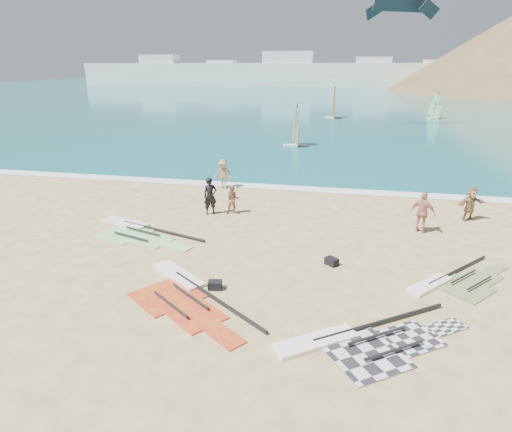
% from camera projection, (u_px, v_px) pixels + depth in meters
% --- Properties ---
extents(ground, '(300.00, 300.00, 0.00)m').
position_uv_depth(ground, '(268.00, 279.00, 15.73)').
color(ground, '#D0BA7A').
rests_on(ground, ground).
extents(sea, '(300.00, 240.00, 0.06)m').
position_uv_depth(sea, '(342.00, 89.00, 137.47)').
color(sea, '#0E625D').
rests_on(sea, ground).
extents(surf_line, '(300.00, 1.20, 0.04)m').
position_uv_depth(surf_line, '(303.00, 189.00, 27.07)').
color(surf_line, white).
rests_on(surf_line, ground).
extents(far_town, '(160.00, 8.00, 12.00)m').
position_uv_depth(far_town, '(300.00, 73.00, 155.61)').
color(far_town, white).
rests_on(far_town, ground).
extents(rig_grey, '(5.67, 4.39, 0.20)m').
position_uv_depth(rig_grey, '(361.00, 341.00, 12.14)').
color(rig_grey, '#272729').
rests_on(rig_grey, ground).
extents(rig_green, '(5.96, 3.41, 0.20)m').
position_uv_depth(rig_green, '(136.00, 231.00, 20.22)').
color(rig_green, green).
rests_on(rig_green, ground).
extents(rig_orange, '(4.15, 3.98, 0.19)m').
position_uv_depth(rig_orange, '(455.00, 282.00, 15.45)').
color(rig_orange, orange).
rests_on(rig_orange, ground).
extents(rig_red, '(5.19, 4.97, 0.20)m').
position_uv_depth(rig_red, '(185.00, 293.00, 14.72)').
color(rig_red, red).
rests_on(rig_red, ground).
extents(gear_bag_near, '(0.52, 0.42, 0.30)m').
position_uv_depth(gear_bag_near, '(215.00, 285.00, 15.02)').
color(gear_bag_near, black).
rests_on(gear_bag_near, ground).
extents(gear_bag_far, '(0.60, 0.58, 0.30)m').
position_uv_depth(gear_bag_far, '(332.00, 261.00, 16.83)').
color(gear_bag_far, black).
rests_on(gear_bag_far, ground).
extents(person_wetsuit, '(0.86, 0.78, 1.96)m').
position_uv_depth(person_wetsuit, '(210.00, 196.00, 22.30)').
color(person_wetsuit, black).
rests_on(person_wetsuit, ground).
extents(beachgoer_left, '(0.88, 0.77, 1.54)m').
position_uv_depth(beachgoer_left, '(233.00, 200.00, 22.41)').
color(beachgoer_left, '#A47352').
rests_on(beachgoer_left, ground).
extents(beachgoer_mid, '(1.25, 0.76, 1.88)m').
position_uv_depth(beachgoer_mid, '(223.00, 174.00, 26.98)').
color(beachgoer_mid, '#9D7253').
rests_on(beachgoer_mid, ground).
extents(beachgoer_back, '(1.24, 0.93, 1.96)m').
position_uv_depth(beachgoer_back, '(423.00, 213.00, 19.86)').
color(beachgoer_back, tan).
rests_on(beachgoer_back, ground).
extents(beachgoer_right, '(1.67, 1.18, 1.74)m').
position_uv_depth(beachgoer_right, '(470.00, 204.00, 21.43)').
color(beachgoer_right, '#98724A').
rests_on(beachgoer_right, ground).
extents(windsurfer_left, '(2.36, 2.64, 4.14)m').
position_uv_depth(windsurfer_left, '(296.00, 133.00, 41.11)').
color(windsurfer_left, white).
rests_on(windsurfer_left, ground).
extents(windsurfer_centre, '(2.63, 3.08, 4.64)m').
position_uv_depth(windsurfer_centre, '(334.00, 109.00, 62.65)').
color(windsurfer_centre, white).
rests_on(windsurfer_centre, ground).
extents(windsurfer_right, '(2.07, 2.15, 3.84)m').
position_uv_depth(windsurfer_right, '(435.00, 110.00, 62.27)').
color(windsurfer_right, white).
rests_on(windsurfer_right, ground).
extents(kitesurf_kite, '(7.60, 4.56, 2.68)m').
position_uv_depth(kitesurf_kite, '(402.00, 5.00, 49.49)').
color(kitesurf_kite, '#222227').
rests_on(kitesurf_kite, ground).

